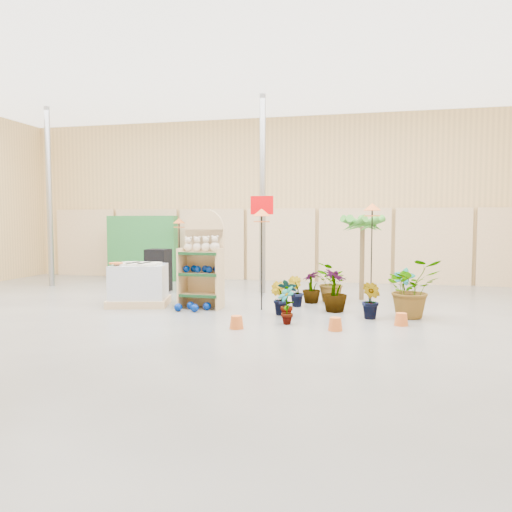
{
  "coord_description": "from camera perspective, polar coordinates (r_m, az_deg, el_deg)",
  "views": [
    {
      "loc": [
        2.38,
        -7.66,
        1.67
      ],
      "look_at": [
        0.3,
        1.5,
        1.0
      ],
      "focal_mm": 35.0,
      "sensor_mm": 36.0,
      "label": 1
    }
  ],
  "objects": [
    {
      "name": "pallet_stack",
      "position": [
        10.1,
        -13.24,
        -3.21
      ],
      "size": [
        1.33,
        1.2,
        0.84
      ],
      "rotation": [
        0.0,
        0.0,
        0.25
      ],
      "color": "tan",
      "rests_on": "ground"
    },
    {
      "name": "bird_table_right",
      "position": [
        9.73,
        13.14,
        5.07
      ],
      "size": [
        0.34,
        0.34,
        2.0
      ],
      "color": "black",
      "rests_on": "ground"
    },
    {
      "name": "potted_plant_0",
      "position": [
        8.59,
        3.61,
        -4.86
      ],
      "size": [
        0.4,
        0.32,
        0.67
      ],
      "primitive_type": "imported",
      "rotation": [
        0.0,
        0.0,
        2.89
      ],
      "color": "#348126",
      "rests_on": "ground"
    },
    {
      "name": "potted_plant_3",
      "position": [
        9.25,
        9.01,
        -3.9
      ],
      "size": [
        0.62,
        0.62,
        0.79
      ],
      "primitive_type": "imported",
      "rotation": [
        0.0,
        0.0,
        2.46
      ],
      "color": "#348126",
      "rests_on": "ground"
    },
    {
      "name": "potted_plant_6",
      "position": [
        10.35,
        8.74,
        -2.97
      ],
      "size": [
        0.94,
        0.96,
        0.81
      ],
      "primitive_type": "imported",
      "rotation": [
        0.0,
        0.0,
        5.3
      ],
      "color": "#348126",
      "rests_on": "ground"
    },
    {
      "name": "potted_plant_4",
      "position": [
        9.82,
        16.55,
        -3.59
      ],
      "size": [
        0.47,
        0.38,
        0.78
      ],
      "primitive_type": "imported",
      "rotation": [
        0.0,
        0.0,
        5.99
      ],
      "color": "#348126",
      "rests_on": "ground"
    },
    {
      "name": "potted_plant_5",
      "position": [
        9.74,
        4.53,
        -4.05
      ],
      "size": [
        0.4,
        0.37,
        0.59
      ],
      "primitive_type": "imported",
      "rotation": [
        0.0,
        0.0,
        2.71
      ],
      "color": "#348126",
      "rests_on": "ground"
    },
    {
      "name": "teddy_bears",
      "position": [
        9.51,
        -6.1,
        1.24
      ],
      "size": [
        0.7,
        0.19,
        0.3
      ],
      "color": "#C3B29C",
      "rests_on": "display_shelf"
    },
    {
      "name": "potted_plant_8",
      "position": [
        8.08,
        3.5,
        -5.62
      ],
      "size": [
        0.38,
        0.39,
        0.62
      ],
      "primitive_type": "imported",
      "rotation": [
        0.0,
        0.0,
        5.45
      ],
      "color": "#348126",
      "rests_on": "ground"
    },
    {
      "name": "room",
      "position": [
        8.91,
        -2.75,
        7.58
      ],
      "size": [
        15.2,
        12.1,
        4.7
      ],
      "color": "slate",
      "rests_on": "ground"
    },
    {
      "name": "gazing_balls_shelf",
      "position": [
        9.54,
        -6.26,
        -1.5
      ],
      "size": [
        0.7,
        0.24,
        0.13
      ],
      "color": "navy",
      "rests_on": "display_shelf"
    },
    {
      "name": "potted_plant_10",
      "position": [
        8.98,
        17.36,
        -3.52
      ],
      "size": [
        1.11,
        1.03,
        1.02
      ],
      "primitive_type": "imported",
      "rotation": [
        0.0,
        0.0,
        0.3
      ],
      "color": "#348126",
      "rests_on": "ground"
    },
    {
      "name": "potted_plant_11",
      "position": [
        10.18,
        6.35,
        -3.55
      ],
      "size": [
        0.5,
        0.5,
        0.65
      ],
      "primitive_type": "imported",
      "rotation": [
        0.0,
        0.0,
        4.1
      ],
      "color": "#348126",
      "rests_on": "ground"
    },
    {
      "name": "palm",
      "position": [
        10.67,
        12.08,
        3.72
      ],
      "size": [
        0.7,
        0.7,
        1.89
      ],
      "color": "brown",
      "rests_on": "ground"
    },
    {
      "name": "charcoal_planters",
      "position": [
        12.0,
        -11.52,
        -2.0
      ],
      "size": [
        0.8,
        0.5,
        1.0
      ],
      "color": "black",
      "rests_on": "ground"
    },
    {
      "name": "trellis_stock",
      "position": [
        14.29,
        -12.86,
        0.89
      ],
      "size": [
        2.0,
        0.3,
        1.8
      ],
      "primitive_type": "cube",
      "color": "#20652B",
      "rests_on": "ground"
    },
    {
      "name": "bird_table_back",
      "position": [
        13.36,
        -8.78,
        3.76
      ],
      "size": [
        0.34,
        0.34,
        1.73
      ],
      "color": "black",
      "rests_on": "ground"
    },
    {
      "name": "gazing_balls_floor",
      "position": [
        9.35,
        -7.25,
        -5.77
      ],
      "size": [
        0.63,
        0.39,
        0.15
      ],
      "color": "navy",
      "rests_on": "ground"
    },
    {
      "name": "potted_plant_9",
      "position": [
        8.69,
        13.06,
        -4.95
      ],
      "size": [
        0.44,
        0.45,
        0.65
      ],
      "primitive_type": "imported",
      "rotation": [
        0.0,
        0.0,
        5.32
      ],
      "color": "#348126",
      "rests_on": "ground"
    },
    {
      "name": "display_shelf",
      "position": [
        9.63,
        -6.05,
        -0.73
      ],
      "size": [
        0.81,
        0.53,
        1.9
      ],
      "rotation": [
        0.0,
        0.0,
        -0.04
      ],
      "color": "tan",
      "rests_on": "ground"
    },
    {
      "name": "bird_table_front",
      "position": [
        9.23,
        0.64,
        4.6
      ],
      "size": [
        0.34,
        0.34,
        1.89
      ],
      "color": "black",
      "rests_on": "ground"
    },
    {
      "name": "offer_sign",
      "position": [
        10.88,
        0.7,
        3.55
      ],
      "size": [
        0.5,
        0.08,
        2.2
      ],
      "color": "gray",
      "rests_on": "ground"
    },
    {
      "name": "potted_plant_1",
      "position": [
        8.88,
        2.68,
        -4.84
      ],
      "size": [
        0.4,
        0.37,
        0.59
      ],
      "primitive_type": "imported",
      "rotation": [
        0.0,
        0.0,
        2.72
      ],
      "color": "#348126",
      "rests_on": "ground"
    }
  ]
}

